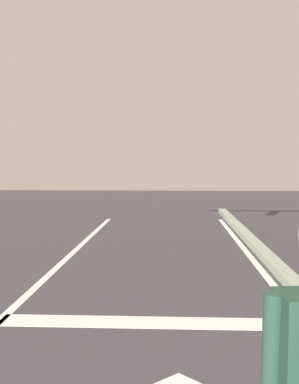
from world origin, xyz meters
name	(u,v)px	position (x,y,z in m)	size (l,w,h in m)	color
stop_bar	(157,322)	(1.47, 6.61, 0.00)	(3.59, 0.40, 0.01)	silver
traffic_signal_mast	(258,17)	(2.81, 8.11, 3.79)	(4.84, 0.34, 5.60)	#59655D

